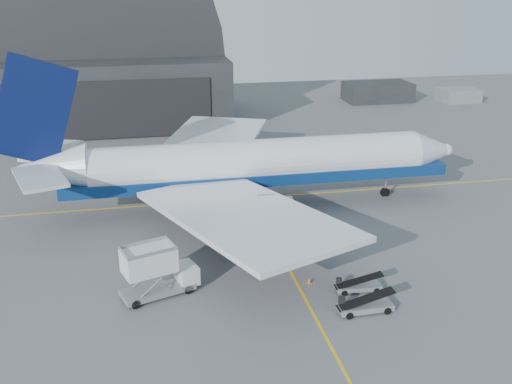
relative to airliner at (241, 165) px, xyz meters
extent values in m
plane|color=#565659|center=(1.70, -17.46, -5.18)|extent=(200.00, 200.00, 0.00)
cube|color=gold|center=(1.70, 2.54, -5.17)|extent=(80.00, 0.25, 0.02)
cube|color=gold|center=(1.70, -19.46, -5.17)|extent=(0.25, 40.00, 0.02)
cube|color=black|center=(-20.30, 47.54, 0.82)|extent=(50.00, 28.00, 12.00)
cube|color=black|center=(-20.30, 33.44, -0.18)|extent=(42.00, 0.40, 9.50)
cube|color=black|center=(39.70, 54.54, -5.18)|extent=(14.00, 8.00, 4.00)
cube|color=gray|center=(56.70, 50.54, -5.18)|extent=(8.00, 6.00, 2.80)
cylinder|color=white|center=(2.16, 0.00, 0.30)|extent=(37.93, 5.06, 5.06)
cone|color=white|center=(23.44, 0.00, 0.30)|extent=(4.64, 5.06, 5.06)
sphere|color=white|center=(25.55, 0.00, 0.30)|extent=(1.48, 1.48, 1.48)
cone|color=white|center=(-20.50, 0.00, 0.93)|extent=(7.38, 5.06, 5.06)
cube|color=black|center=(22.18, 0.00, 0.93)|extent=(2.74, 2.32, 0.74)
cube|color=navy|center=(2.16, 0.00, -1.33)|extent=(44.26, 5.11, 1.26)
cube|color=white|center=(-2.06, -12.64, -0.75)|extent=(19.43, 25.84, 1.54)
cube|color=white|center=(-2.06, 12.64, -0.75)|extent=(19.43, 25.84, 1.54)
cube|color=white|center=(-21.03, -4.74, 1.57)|extent=(6.45, 8.82, 0.37)
cube|color=white|center=(-21.03, 4.74, 1.57)|extent=(6.45, 8.82, 0.37)
cube|color=#08113D|center=(-21.55, 0.00, 7.15)|extent=(9.77, 0.53, 12.14)
cylinder|color=gray|center=(1.10, -8.43, -2.44)|extent=(5.48, 2.84, 2.84)
cylinder|color=gray|center=(1.10, 8.43, -2.44)|extent=(5.48, 2.84, 2.84)
cylinder|color=#A5A5AA|center=(17.96, 0.00, -3.70)|extent=(0.30, 0.30, 2.95)
cylinder|color=black|center=(17.96, 0.00, -4.70)|extent=(1.16, 0.37, 1.16)
cylinder|color=black|center=(0.05, -3.37, -4.60)|extent=(1.37, 0.47, 1.37)
cylinder|color=black|center=(0.05, 3.37, -4.60)|extent=(1.37, 0.47, 1.37)
cube|color=gray|center=(-10.36, -18.17, -4.62)|extent=(6.50, 4.23, 0.50)
cube|color=silver|center=(-7.88, -17.33, -3.82)|extent=(2.27, 2.71, 1.61)
cube|color=black|center=(-7.16, -17.08, -3.57)|extent=(0.69, 1.84, 0.91)
cube|color=silver|center=(-10.93, -18.36, -1.75)|extent=(4.82, 3.74, 2.01)
cylinder|color=black|center=(-7.83, -18.42, -4.77)|extent=(0.86, 0.55, 0.81)
cylinder|color=black|center=(-8.51, -16.42, -4.77)|extent=(0.86, 0.55, 0.81)
cylinder|color=black|center=(-12.21, -19.91, -4.77)|extent=(0.86, 0.55, 0.81)
cylinder|color=black|center=(-12.89, -17.91, -4.77)|extent=(0.86, 0.55, 0.81)
cube|color=black|center=(5.13, -8.92, -4.55)|extent=(4.69, 2.76, 1.03)
cube|color=silver|center=(5.82, -8.88, -3.64)|extent=(1.71, 2.14, 1.03)
cylinder|color=black|center=(6.79, -9.97, -4.72)|extent=(1.05, 0.46, 1.03)
cylinder|color=black|center=(6.66, -7.69, -4.72)|extent=(1.05, 0.46, 1.03)
cylinder|color=black|center=(3.61, -10.15, -4.72)|extent=(1.05, 0.46, 1.03)
cylinder|color=black|center=(3.48, -7.88, -4.72)|extent=(1.05, 0.46, 1.03)
cube|color=gray|center=(5.85, -24.07, -4.73)|extent=(4.45, 1.59, 0.45)
cube|color=black|center=(5.85, -24.07, -4.02)|extent=(4.72, 1.10, 1.28)
cube|color=black|center=(4.03, -23.56, -4.22)|extent=(0.51, 0.41, 0.60)
cylinder|color=black|center=(7.47, -24.74, -4.88)|extent=(0.61, 0.26, 0.60)
cylinder|color=black|center=(7.44, -23.34, -4.88)|extent=(0.61, 0.26, 0.60)
cylinder|color=black|center=(4.26, -24.81, -4.88)|extent=(0.61, 0.26, 0.60)
cylinder|color=black|center=(4.23, -23.40, -4.88)|extent=(0.61, 0.26, 0.60)
cube|color=gray|center=(6.50, -20.89, -4.78)|extent=(3.96, 1.56, 0.40)
cube|color=black|center=(6.50, -20.89, -4.16)|extent=(4.19, 1.13, 1.13)
cube|color=black|center=(4.94, -20.31, -4.34)|extent=(0.46, 0.38, 0.53)
cylinder|color=black|center=(7.87, -21.59, -4.91)|extent=(0.54, 0.25, 0.53)
cylinder|color=black|center=(7.95, -20.36, -4.91)|extent=(0.54, 0.25, 0.53)
cylinder|color=black|center=(5.05, -21.42, -4.91)|extent=(0.54, 0.25, 0.53)
cylinder|color=black|center=(5.12, -20.19, -4.91)|extent=(0.54, 0.25, 0.53)
cube|color=#FB5907|center=(2.76, -18.77, -5.16)|extent=(0.37, 0.37, 0.03)
cone|color=#FB5907|center=(2.76, -18.77, -4.91)|extent=(0.37, 0.37, 0.53)
camera|label=1|loc=(-10.58, -61.08, 20.03)|focal=40.00mm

